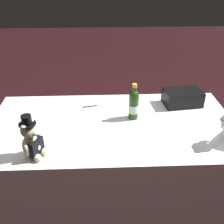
# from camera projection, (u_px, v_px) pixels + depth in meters

# --- Properties ---
(ground_plane) EXTENTS (12.00, 12.00, 0.00)m
(ground_plane) POSITION_uv_depth(u_px,v_px,m) (112.00, 195.00, 2.26)
(ground_plane) COLOR black
(reception_table) EXTENTS (1.78, 0.89, 0.76)m
(reception_table) POSITION_uv_depth(u_px,v_px,m) (112.00, 163.00, 2.06)
(reception_table) COLOR white
(reception_table) RESTS_ON ground_plane
(teddy_bear_groom) EXTENTS (0.15, 0.14, 0.28)m
(teddy_bear_groom) POSITION_uv_depth(u_px,v_px,m) (32.00, 141.00, 1.51)
(teddy_bear_groom) COLOR beige
(teddy_bear_groom) RESTS_ON reception_table
(champagne_bottle) EXTENTS (0.07, 0.07, 0.28)m
(champagne_bottle) POSITION_uv_depth(u_px,v_px,m) (134.00, 104.00, 1.87)
(champagne_bottle) COLOR #214614
(champagne_bottle) RESTS_ON reception_table
(signing_pen) EXTENTS (0.12, 0.03, 0.01)m
(signing_pen) POSITION_uv_depth(u_px,v_px,m) (90.00, 106.00, 2.06)
(signing_pen) COLOR black
(signing_pen) RESTS_ON reception_table
(gift_case_black) EXTENTS (0.31, 0.21, 0.12)m
(gift_case_black) POSITION_uv_depth(u_px,v_px,m) (182.00, 98.00, 2.07)
(gift_case_black) COLOR black
(gift_case_black) RESTS_ON reception_table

